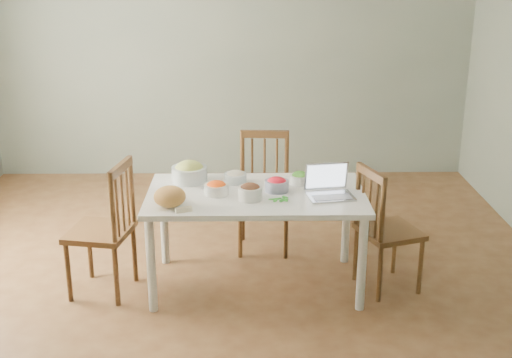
{
  "coord_description": "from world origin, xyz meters",
  "views": [
    {
      "loc": [
        0.17,
        -4.43,
        2.31
      ],
      "look_at": [
        0.23,
        -0.08,
        0.81
      ],
      "focal_mm": 46.69,
      "sensor_mm": 36.0,
      "label": 1
    }
  ],
  "objects_px": {
    "chair_far": "(264,194)",
    "laptop": "(331,183)",
    "bowl_squash": "(189,172)",
    "dining_table": "(256,239)",
    "bread_boule": "(170,197)",
    "chair_left": "(100,229)",
    "chair_right": "(390,228)"
  },
  "relations": [
    {
      "from": "chair_far",
      "to": "bowl_squash",
      "type": "height_order",
      "value": "chair_far"
    },
    {
      "from": "dining_table",
      "to": "bowl_squash",
      "type": "xyz_separation_m",
      "value": [
        -0.48,
        0.24,
        0.43
      ]
    },
    {
      "from": "chair_left",
      "to": "chair_right",
      "type": "xyz_separation_m",
      "value": [
        2.03,
        0.04,
        -0.03
      ]
    },
    {
      "from": "chair_far",
      "to": "chair_right",
      "type": "xyz_separation_m",
      "value": [
        0.87,
        -0.66,
        -0.02
      ]
    },
    {
      "from": "bread_boule",
      "to": "dining_table",
      "type": "bearing_deg",
      "value": 24.22
    },
    {
      "from": "bread_boule",
      "to": "bowl_squash",
      "type": "distance_m",
      "value": 0.51
    },
    {
      "from": "dining_table",
      "to": "bread_boule",
      "type": "bearing_deg",
      "value": -155.78
    },
    {
      "from": "dining_table",
      "to": "chair_right",
      "type": "xyz_separation_m",
      "value": [
        0.94,
        -0.05,
        0.1
      ]
    },
    {
      "from": "bread_boule",
      "to": "bowl_squash",
      "type": "bearing_deg",
      "value": 79.98
    },
    {
      "from": "chair_far",
      "to": "chair_right",
      "type": "relative_size",
      "value": 1.04
    },
    {
      "from": "dining_table",
      "to": "chair_right",
      "type": "bearing_deg",
      "value": -2.89
    },
    {
      "from": "chair_far",
      "to": "bowl_squash",
      "type": "bearing_deg",
      "value": -142.92
    },
    {
      "from": "bowl_squash",
      "to": "dining_table",
      "type": "bearing_deg",
      "value": -26.92
    },
    {
      "from": "bread_boule",
      "to": "laptop",
      "type": "height_order",
      "value": "laptop"
    },
    {
      "from": "chair_far",
      "to": "bowl_squash",
      "type": "relative_size",
      "value": 3.67
    },
    {
      "from": "chair_far",
      "to": "bread_boule",
      "type": "xyz_separation_m",
      "value": [
        -0.64,
        -0.87,
        0.31
      ]
    },
    {
      "from": "chair_right",
      "to": "chair_far",
      "type": "bearing_deg",
      "value": 33.7
    },
    {
      "from": "chair_far",
      "to": "laptop",
      "type": "bearing_deg",
      "value": -55.18
    },
    {
      "from": "dining_table",
      "to": "chair_right",
      "type": "relative_size",
      "value": 1.67
    },
    {
      "from": "chair_left",
      "to": "chair_right",
      "type": "bearing_deg",
      "value": 101.49
    },
    {
      "from": "bread_boule",
      "to": "bowl_squash",
      "type": "relative_size",
      "value": 0.82
    },
    {
      "from": "chair_right",
      "to": "dining_table",
      "type": "bearing_deg",
      "value": 67.94
    },
    {
      "from": "dining_table",
      "to": "laptop",
      "type": "bearing_deg",
      "value": -11.63
    },
    {
      "from": "chair_far",
      "to": "laptop",
      "type": "height_order",
      "value": "chair_far"
    },
    {
      "from": "chair_left",
      "to": "bowl_squash",
      "type": "height_order",
      "value": "chair_left"
    },
    {
      "from": "chair_right",
      "to": "bowl_squash",
      "type": "distance_m",
      "value": 1.49
    },
    {
      "from": "bowl_squash",
      "to": "bread_boule",
      "type": "bearing_deg",
      "value": -100.02
    },
    {
      "from": "chair_far",
      "to": "chair_left",
      "type": "height_order",
      "value": "chair_left"
    },
    {
      "from": "chair_right",
      "to": "bowl_squash",
      "type": "relative_size",
      "value": 3.52
    },
    {
      "from": "chair_far",
      "to": "laptop",
      "type": "relative_size",
      "value": 3.09
    },
    {
      "from": "chair_right",
      "to": "bread_boule",
      "type": "relative_size",
      "value": 4.29
    },
    {
      "from": "dining_table",
      "to": "chair_far",
      "type": "relative_size",
      "value": 1.6
    }
  ]
}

